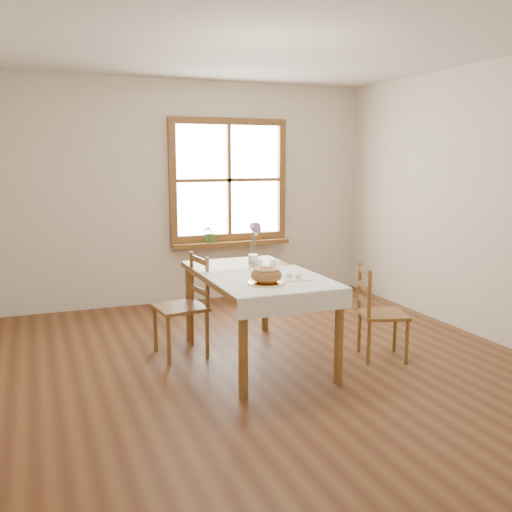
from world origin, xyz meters
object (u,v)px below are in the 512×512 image
Objects in this scene: chair_left at (180,306)px; flower_vase at (253,261)px; bread_plate at (266,283)px; chair_right at (383,313)px; dining_table at (256,283)px.

chair_left reaches higher than flower_vase.
flower_vase is at bearing 76.09° from bread_plate.
chair_left reaches higher than bread_plate.
bread_plate is 0.80m from flower_vase.
chair_left is 9.26× the size of flower_vase.
chair_left is 0.98m from bread_plate.
bread_plate is (-1.11, -0.05, 0.36)m from chair_right.
chair_right is at bearing -21.37° from dining_table.
chair_left is at bearing 82.82° from chair_right.
flower_vase is (0.68, -0.01, 0.36)m from chair_left.
chair_right is at bearing 2.67° from bread_plate.
chair_left is 3.14× the size of bread_plate.
chair_right is at bearing -38.49° from flower_vase.
chair_left is at bearing 179.43° from flower_vase.
chair_right reaches higher than bread_plate.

